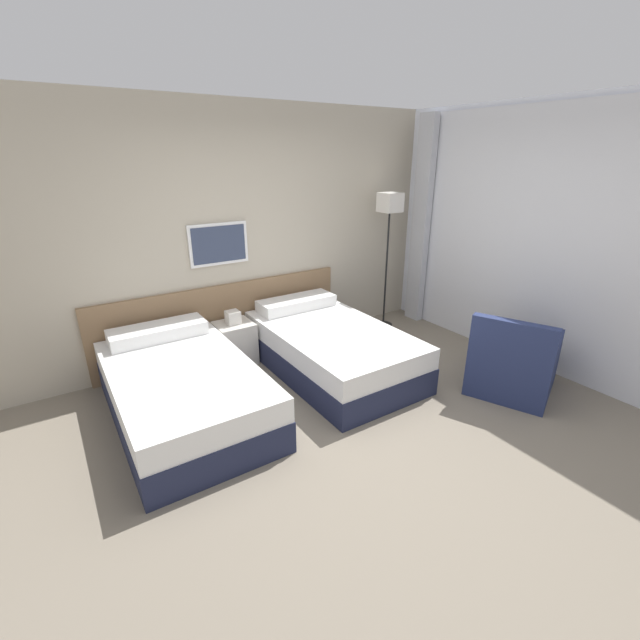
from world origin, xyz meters
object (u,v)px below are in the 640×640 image
(bed_near_door, at_px, (183,390))
(armchair, at_px, (513,364))
(nightstand, at_px, (235,342))
(floor_lamp, at_px, (389,215))
(bed_near_window, at_px, (331,348))

(bed_near_door, relative_size, armchair, 1.86)
(bed_near_door, height_order, nightstand, bed_near_door)
(nightstand, bearing_deg, floor_lamp, -1.80)
(nightstand, height_order, floor_lamp, floor_lamp)
(floor_lamp, height_order, armchair, floor_lamp)
(nightstand, xyz_separation_m, armchair, (2.04, -2.03, 0.02))
(bed_near_door, height_order, bed_near_window, same)
(bed_near_door, distance_m, bed_near_window, 1.57)
(armchair, bearing_deg, floor_lamp, -25.09)
(bed_near_door, bearing_deg, nightstand, 42.68)
(bed_near_window, height_order, floor_lamp, floor_lamp)
(bed_near_window, xyz_separation_m, nightstand, (-0.79, 0.72, -0.01))
(nightstand, relative_size, floor_lamp, 0.35)
(bed_near_door, height_order, floor_lamp, floor_lamp)
(bed_near_door, relative_size, floor_lamp, 1.11)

